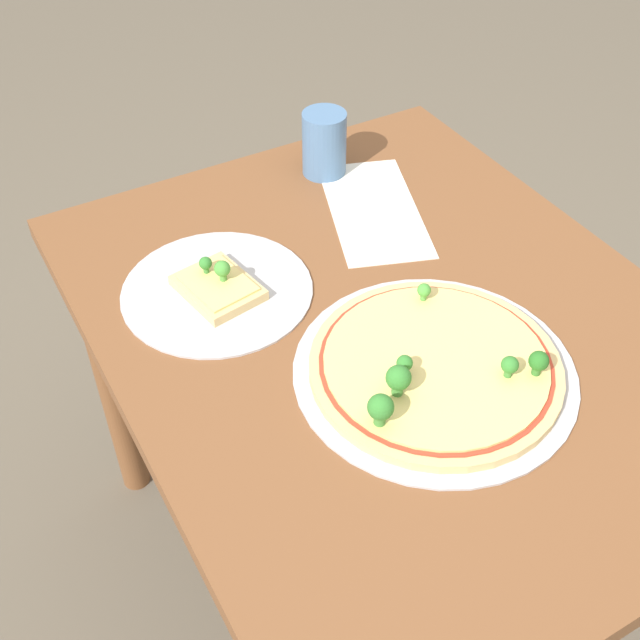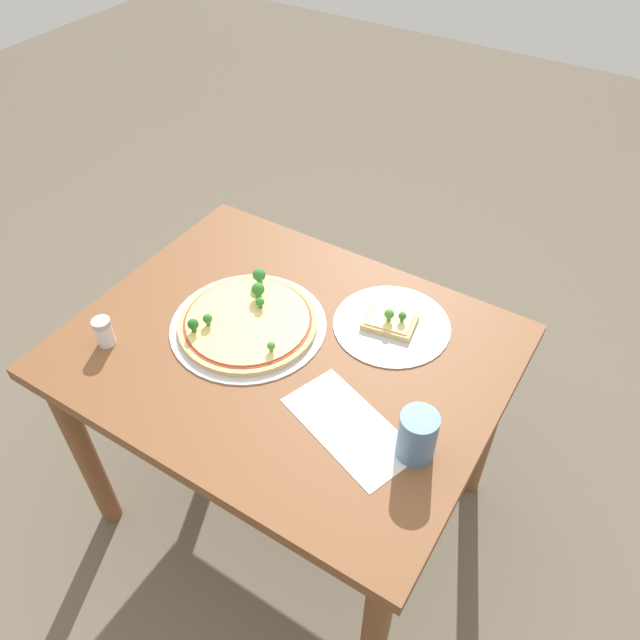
# 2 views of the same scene
# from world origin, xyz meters

# --- Properties ---
(ground_plane) EXTENTS (8.00, 8.00, 0.00)m
(ground_plane) POSITION_xyz_m (0.00, 0.00, 0.00)
(ground_plane) COLOR brown
(dining_table) EXTENTS (1.04, 0.82, 0.72)m
(dining_table) POSITION_xyz_m (0.00, 0.00, 0.61)
(dining_table) COLOR brown
(dining_table) RESTS_ON ground_plane
(pizza_tray_whole) EXTENTS (0.39, 0.39, 0.07)m
(pizza_tray_whole) POSITION_xyz_m (0.12, -0.01, 0.73)
(pizza_tray_whole) COLOR #B7B7BC
(pizza_tray_whole) RESTS_ON dining_table
(pizza_tray_slice) EXTENTS (0.30, 0.30, 0.06)m
(pizza_tray_slice) POSITION_xyz_m (-0.18, -0.20, 0.73)
(pizza_tray_slice) COLOR #B7B7BC
(pizza_tray_slice) RESTS_ON dining_table
(drinking_cup) EXTENTS (0.08, 0.08, 0.12)m
(drinking_cup) POSITION_xyz_m (-0.40, 0.11, 0.78)
(drinking_cup) COLOR #4C7099
(drinking_cup) RESTS_ON dining_table
(condiment_shaker) EXTENTS (0.05, 0.05, 0.08)m
(condiment_shaker) POSITION_xyz_m (0.38, 0.22, 0.76)
(condiment_shaker) COLOR silver
(condiment_shaker) RESTS_ON dining_table
(paper_menu) EXTENTS (0.34, 0.24, 0.00)m
(paper_menu) POSITION_xyz_m (-0.25, 0.13, 0.72)
(paper_menu) COLOR silver
(paper_menu) RESTS_ON dining_table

